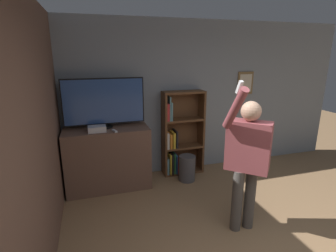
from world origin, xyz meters
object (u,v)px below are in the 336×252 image
at_px(bookshelf, 179,136).
at_px(television, 104,102).
at_px(game_console, 97,129).
at_px(person, 248,155).
at_px(waste_bin, 187,168).

bearing_deg(bookshelf, television, -174.20).
xyz_separation_m(game_console, bookshelf, (1.41, 0.32, -0.35)).
bearing_deg(bookshelf, person, -82.50).
xyz_separation_m(television, waste_bin, (1.31, -0.21, -1.18)).
xyz_separation_m(bookshelf, person, (0.23, -1.76, 0.30)).
bearing_deg(person, television, 175.42).
relative_size(television, bookshelf, 0.82).
bearing_deg(person, game_console, -178.58).
relative_size(game_console, person, 0.14).
bearing_deg(bookshelf, game_console, -167.39).
bearing_deg(game_console, television, 53.30).
bearing_deg(television, person, -47.31).
distance_m(person, waste_bin, 1.62).
distance_m(game_console, person, 2.19).
height_order(television, person, person).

